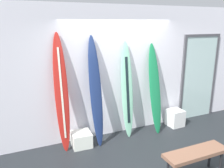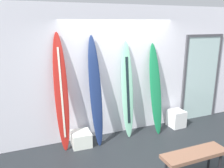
# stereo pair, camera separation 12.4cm
# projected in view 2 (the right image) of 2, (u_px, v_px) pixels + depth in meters

# --- Properties ---
(ground) EXTENTS (8.00, 8.00, 0.04)m
(ground) POSITION_uv_depth(u_px,v_px,m) (144.00, 160.00, 4.24)
(ground) COLOR #23272A
(wall_back) EXTENTS (7.20, 0.20, 2.80)m
(wall_back) POSITION_uv_depth(u_px,v_px,m) (117.00, 71.00, 5.04)
(wall_back) COLOR white
(wall_back) RESTS_ON ground
(surfboard_crimson) EXTENTS (0.26, 0.38, 2.28)m
(surfboard_crimson) POSITION_uv_depth(u_px,v_px,m) (61.00, 93.00, 4.37)
(surfboard_crimson) COLOR red
(surfboard_crimson) RESTS_ON ground
(surfboard_navy) EXTENTS (0.26, 0.47, 2.21)m
(surfboard_navy) POSITION_uv_depth(u_px,v_px,m) (96.00, 92.00, 4.57)
(surfboard_navy) COLOR navy
(surfboard_navy) RESTS_ON ground
(surfboard_seafoam) EXTENTS (0.27, 0.34, 2.07)m
(surfboard_seafoam) POSITION_uv_depth(u_px,v_px,m) (127.00, 90.00, 4.90)
(surfboard_seafoam) COLOR #85D0AB
(surfboard_seafoam) RESTS_ON ground
(surfboard_emerald) EXTENTS (0.29, 0.46, 2.00)m
(surfboard_emerald) POSITION_uv_depth(u_px,v_px,m) (156.00, 90.00, 5.11)
(surfboard_emerald) COLOR #187B48
(surfboard_emerald) RESTS_ON ground
(display_block_left) EXTENTS (0.40, 0.40, 0.29)m
(display_block_left) POSITION_uv_depth(u_px,v_px,m) (81.00, 139.00, 4.68)
(display_block_left) COLOR white
(display_block_left) RESTS_ON ground
(display_block_center) EXTENTS (0.36, 0.36, 0.40)m
(display_block_center) POSITION_uv_depth(u_px,v_px,m) (176.00, 118.00, 5.54)
(display_block_center) COLOR white
(display_block_center) RESTS_ON ground
(glass_door) EXTENTS (1.10, 0.06, 2.16)m
(glass_door) POSITION_uv_depth(u_px,v_px,m) (201.00, 76.00, 5.83)
(glass_door) COLOR silver
(glass_door) RESTS_ON ground
(bench) EXTENTS (1.10, 0.33, 0.47)m
(bench) POSITION_uv_depth(u_px,v_px,m) (194.00, 156.00, 3.62)
(bench) COLOR #865B45
(bench) RESTS_ON ground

